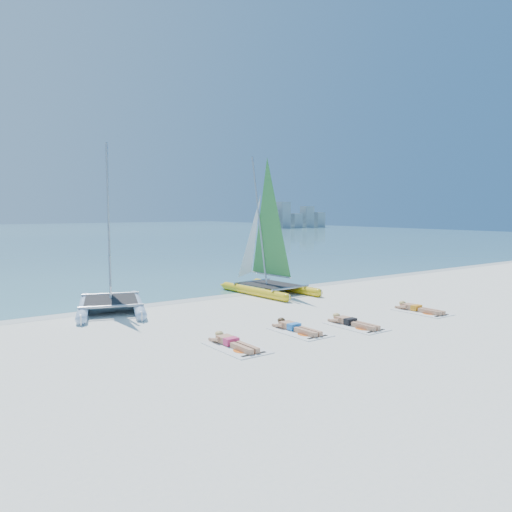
{
  "coord_description": "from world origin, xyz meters",
  "views": [
    {
      "loc": [
        -8.91,
        -11.59,
        3.45
      ],
      "look_at": [
        0.38,
        1.2,
        1.99
      ],
      "focal_mm": 35.0,
      "sensor_mm": 36.0,
      "label": 1
    }
  ],
  "objects_px": {
    "towel_d": "(422,312)",
    "sunbather_a": "(232,342)",
    "towel_a": "(236,348)",
    "sunbather_d": "(417,308)",
    "towel_b": "(299,332)",
    "catamaran_blue": "(110,258)",
    "towel_c": "(356,326)",
    "sunbather_c": "(351,322)",
    "sunbather_b": "(295,327)",
    "catamaran_yellow": "(263,248)"
  },
  "relations": [
    {
      "from": "towel_d",
      "to": "sunbather_a",
      "type": "bearing_deg",
      "value": 178.14
    },
    {
      "from": "towel_a",
      "to": "sunbather_d",
      "type": "height_order",
      "value": "sunbather_d"
    },
    {
      "from": "towel_b",
      "to": "sunbather_d",
      "type": "bearing_deg",
      "value": -1.74
    },
    {
      "from": "catamaran_blue",
      "to": "towel_d",
      "type": "distance_m",
      "value": 10.8
    },
    {
      "from": "towel_c",
      "to": "sunbather_c",
      "type": "distance_m",
      "value": 0.22
    },
    {
      "from": "towel_b",
      "to": "sunbather_b",
      "type": "relative_size",
      "value": 1.07
    },
    {
      "from": "towel_a",
      "to": "towel_c",
      "type": "height_order",
      "value": "same"
    },
    {
      "from": "catamaran_blue",
      "to": "towel_c",
      "type": "relative_size",
      "value": 3.27
    },
    {
      "from": "towel_b",
      "to": "sunbather_c",
      "type": "bearing_deg",
      "value": -9.07
    },
    {
      "from": "towel_d",
      "to": "sunbather_d",
      "type": "distance_m",
      "value": 0.22
    },
    {
      "from": "sunbather_b",
      "to": "sunbather_d",
      "type": "distance_m",
      "value": 5.19
    },
    {
      "from": "sunbather_d",
      "to": "catamaran_yellow",
      "type": "bearing_deg",
      "value": 105.92
    },
    {
      "from": "catamaran_yellow",
      "to": "sunbather_d",
      "type": "xyz_separation_m",
      "value": [
        1.81,
        -6.36,
        -1.74
      ]
    },
    {
      "from": "sunbather_a",
      "to": "towel_d",
      "type": "distance_m",
      "value": 7.53
    },
    {
      "from": "catamaran_blue",
      "to": "catamaran_yellow",
      "type": "distance_m",
      "value": 6.57
    },
    {
      "from": "catamaran_blue",
      "to": "sunbather_a",
      "type": "distance_m",
      "value": 6.6
    },
    {
      "from": "sunbather_b",
      "to": "sunbather_d",
      "type": "height_order",
      "value": "same"
    },
    {
      "from": "catamaran_yellow",
      "to": "towel_c",
      "type": "bearing_deg",
      "value": -106.72
    },
    {
      "from": "towel_b",
      "to": "catamaran_blue",
      "type": "bearing_deg",
      "value": 117.29
    },
    {
      "from": "sunbather_c",
      "to": "towel_c",
      "type": "bearing_deg",
      "value": -90.0
    },
    {
      "from": "catamaran_yellow",
      "to": "sunbather_b",
      "type": "height_order",
      "value": "catamaran_yellow"
    },
    {
      "from": "sunbather_b",
      "to": "sunbather_a",
      "type": "bearing_deg",
      "value": -172.77
    },
    {
      "from": "sunbather_a",
      "to": "towel_c",
      "type": "relative_size",
      "value": 0.93
    },
    {
      "from": "towel_a",
      "to": "sunbather_b",
      "type": "distance_m",
      "value": 2.39
    },
    {
      "from": "towel_a",
      "to": "towel_d",
      "type": "xyz_separation_m",
      "value": [
        7.52,
        -0.05,
        0.0
      ]
    },
    {
      "from": "catamaran_blue",
      "to": "towel_a",
      "type": "height_order",
      "value": "catamaran_blue"
    },
    {
      "from": "sunbather_c",
      "to": "catamaran_yellow",
      "type": "bearing_deg",
      "value": 76.46
    },
    {
      "from": "towel_b",
      "to": "towel_d",
      "type": "xyz_separation_m",
      "value": [
        5.18,
        -0.35,
        0.0
      ]
    },
    {
      "from": "sunbather_a",
      "to": "sunbather_d",
      "type": "bearing_deg",
      "value": -0.4
    },
    {
      "from": "catamaran_yellow",
      "to": "sunbather_d",
      "type": "height_order",
      "value": "catamaran_yellow"
    },
    {
      "from": "catamaran_blue",
      "to": "sunbather_b",
      "type": "distance_m",
      "value": 7.03
    },
    {
      "from": "sunbather_a",
      "to": "catamaran_yellow",
      "type": "bearing_deg",
      "value": 47.84
    },
    {
      "from": "sunbather_a",
      "to": "towel_c",
      "type": "height_order",
      "value": "sunbather_a"
    },
    {
      "from": "towel_d",
      "to": "sunbather_d",
      "type": "xyz_separation_m",
      "value": [
        -0.0,
        0.19,
        0.11
      ]
    },
    {
      "from": "catamaran_yellow",
      "to": "towel_c",
      "type": "distance_m",
      "value": 7.1
    },
    {
      "from": "towel_b",
      "to": "sunbather_b",
      "type": "distance_m",
      "value": 0.22
    },
    {
      "from": "sunbather_a",
      "to": "sunbather_c",
      "type": "xyz_separation_m",
      "value": [
        4.15,
        -0.18,
        0.0
      ]
    },
    {
      "from": "sunbather_b",
      "to": "sunbather_c",
      "type": "distance_m",
      "value": 1.87
    },
    {
      "from": "towel_a",
      "to": "towel_d",
      "type": "relative_size",
      "value": 1.0
    },
    {
      "from": "catamaran_yellow",
      "to": "sunbather_a",
      "type": "bearing_deg",
      "value": -135.73
    },
    {
      "from": "catamaran_blue",
      "to": "sunbather_b",
      "type": "xyz_separation_m",
      "value": [
        3.2,
        -6.02,
        -1.69
      ]
    },
    {
      "from": "catamaran_blue",
      "to": "towel_d",
      "type": "height_order",
      "value": "catamaran_blue"
    },
    {
      "from": "towel_a",
      "to": "sunbather_d",
      "type": "distance_m",
      "value": 7.52
    },
    {
      "from": "catamaran_blue",
      "to": "sunbather_d",
      "type": "distance_m",
      "value": 10.66
    },
    {
      "from": "towel_b",
      "to": "sunbather_c",
      "type": "xyz_separation_m",
      "value": [
        1.81,
        -0.29,
        0.11
      ]
    },
    {
      "from": "sunbather_c",
      "to": "sunbather_a",
      "type": "bearing_deg",
      "value": 177.47
    },
    {
      "from": "sunbather_b",
      "to": "sunbather_d",
      "type": "bearing_deg",
      "value": -3.86
    },
    {
      "from": "catamaran_blue",
      "to": "sunbather_c",
      "type": "xyz_separation_m",
      "value": [
        5.01,
        -6.5,
        -1.69
      ]
    },
    {
      "from": "catamaran_yellow",
      "to": "sunbather_a",
      "type": "distance_m",
      "value": 8.68
    },
    {
      "from": "towel_b",
      "to": "catamaran_yellow",
      "type": "bearing_deg",
      "value": 61.49
    }
  ]
}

